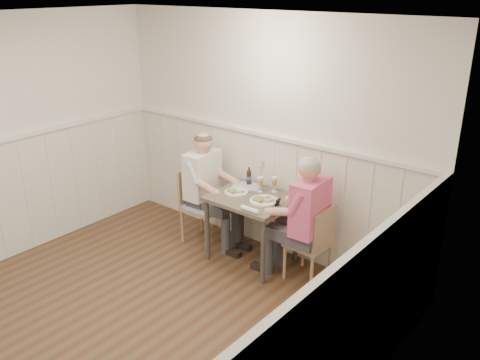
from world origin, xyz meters
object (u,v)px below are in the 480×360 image
at_px(dining_table, 252,206).
at_px(grass_vase, 261,175).
at_px(chair_right, 313,241).
at_px(man_in_pink, 305,230).
at_px(beer_bottle, 249,177).
at_px(diner_cream, 206,197).
at_px(chair_left, 200,202).

height_order(dining_table, grass_vase, grass_vase).
bearing_deg(dining_table, chair_right, 5.19).
relative_size(dining_table, chair_right, 1.05).
xyz_separation_m(chair_right, man_in_pink, (-0.05, -0.07, 0.13)).
xyz_separation_m(man_in_pink, beer_bottle, (-0.91, 0.26, 0.27)).
distance_m(dining_table, diner_cream, 0.68).
bearing_deg(grass_vase, dining_table, -73.53).
relative_size(man_in_pink, beer_bottle, 6.76).
relative_size(man_in_pink, grass_vase, 4.07).
bearing_deg(chair_right, chair_left, -177.33).
bearing_deg(grass_vase, diner_cream, -157.70).
height_order(man_in_pink, beer_bottle, man_in_pink).
bearing_deg(man_in_pink, chair_right, 50.67).
height_order(man_in_pink, grass_vase, man_in_pink).
bearing_deg(diner_cream, grass_vase, 22.30).
height_order(dining_table, diner_cream, diner_cream).
xyz_separation_m(chair_right, beer_bottle, (-0.96, 0.19, 0.40)).
height_order(dining_table, chair_left, chair_left).
xyz_separation_m(chair_right, diner_cream, (-1.40, -0.06, 0.12)).
xyz_separation_m(dining_table, beer_bottle, (-0.24, 0.26, 0.20)).
bearing_deg(man_in_pink, dining_table, -179.99).
xyz_separation_m(chair_right, chair_left, (-1.48, -0.07, 0.03)).
xyz_separation_m(dining_table, diner_cream, (-0.68, 0.01, -0.08)).
xyz_separation_m(man_in_pink, grass_vase, (-0.74, 0.26, 0.33)).
bearing_deg(man_in_pink, grass_vase, 160.91).
height_order(chair_right, man_in_pink, man_in_pink).
bearing_deg(chair_right, dining_table, -174.81).
distance_m(diner_cream, grass_vase, 0.73).
xyz_separation_m(chair_right, grass_vase, (-0.80, 0.19, 0.46)).
bearing_deg(chair_right, man_in_pink, -129.33).
xyz_separation_m(diner_cream, grass_vase, (0.60, 0.25, 0.34)).
height_order(dining_table, beer_bottle, beer_bottle).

